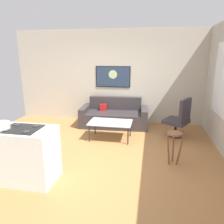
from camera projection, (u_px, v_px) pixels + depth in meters
ground at (98, 155)px, 4.59m from camera, size 6.40×6.40×0.04m
back_wall at (116, 77)px, 6.52m from camera, size 6.40×0.05×2.80m
couch at (114, 117)px, 6.35m from camera, size 1.99×0.99×0.82m
coffee_table at (110, 123)px, 5.29m from camera, size 1.05×0.65×0.45m
armchair at (179, 118)px, 5.42m from camera, size 0.76×0.77×1.01m
bar_stool at (174, 141)px, 4.07m from camera, size 0.33×0.33×0.64m
kitchen_counter at (9, 153)px, 3.59m from camera, size 1.59×0.61×0.94m
mixing_bowl at (1, 126)px, 3.38m from camera, size 0.28×0.28×0.12m
wall_painting at (113, 77)px, 6.49m from camera, size 1.06×0.03×0.64m
window at (223, 80)px, 4.58m from camera, size 0.03×1.33×1.60m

